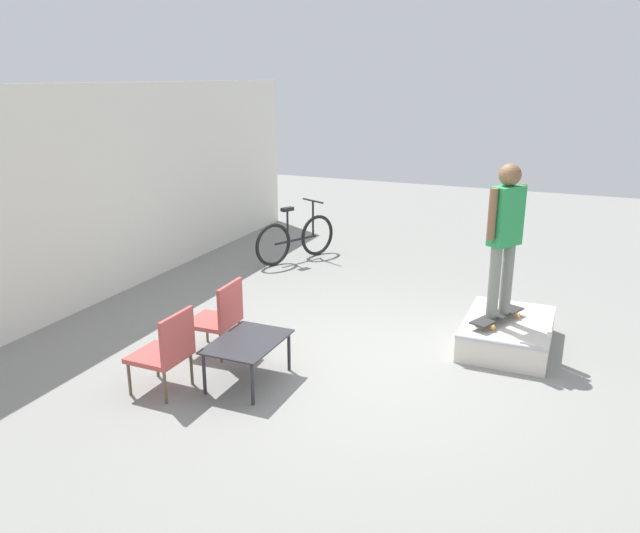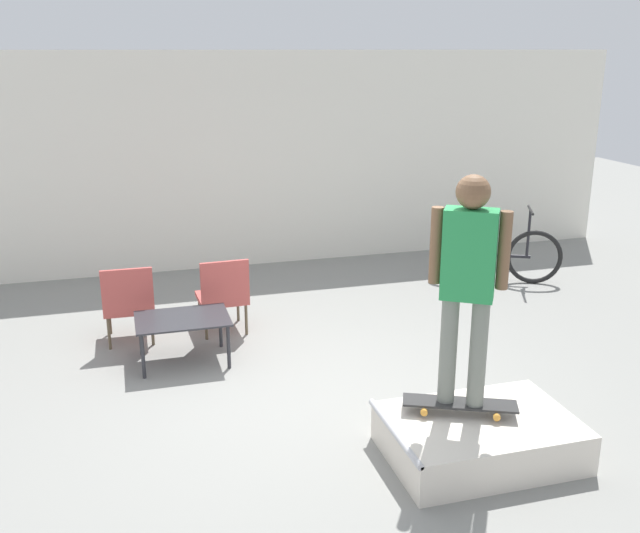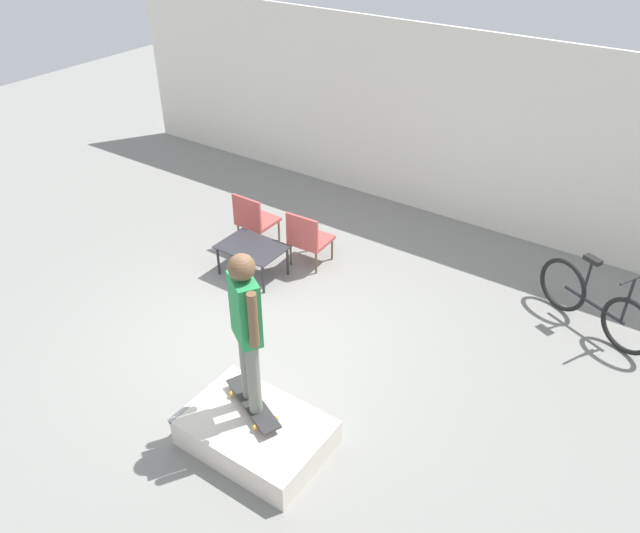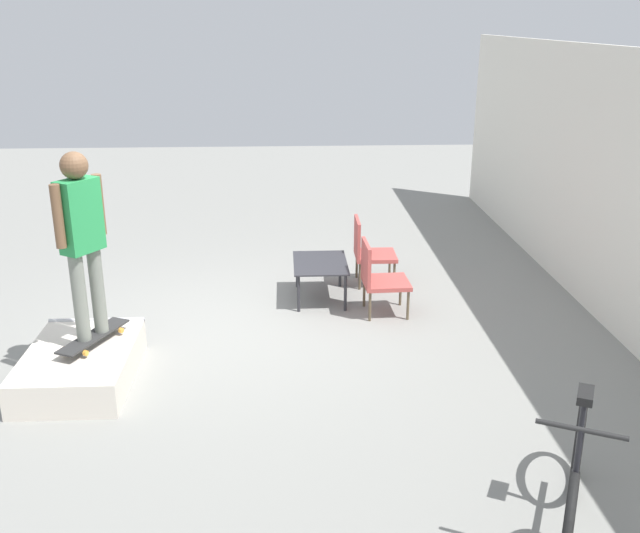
# 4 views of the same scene
# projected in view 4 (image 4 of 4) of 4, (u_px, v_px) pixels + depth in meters

# --- Properties ---
(ground_plane) EXTENTS (24.00, 24.00, 0.00)m
(ground_plane) POSITION_uv_depth(u_px,v_px,m) (230.00, 331.00, 7.89)
(ground_plane) COLOR gray
(house_wall_back) EXTENTS (12.00, 0.06, 3.00)m
(house_wall_back) POSITION_uv_depth(u_px,v_px,m) (621.00, 194.00, 7.60)
(house_wall_back) COLOR white
(house_wall_back) RESTS_ON ground_plane
(skate_ramp_box) EXTENTS (1.44, 0.98, 0.35)m
(skate_ramp_box) POSITION_uv_depth(u_px,v_px,m) (80.00, 366.00, 6.75)
(skate_ramp_box) COLOR silver
(skate_ramp_box) RESTS_ON ground_plane
(skateboard_on_ramp) EXTENTS (0.88, 0.54, 0.07)m
(skateboard_on_ramp) POSITION_uv_depth(u_px,v_px,m) (94.00, 336.00, 6.79)
(skateboard_on_ramp) COLOR #2D2D2D
(skateboard_on_ramp) RESTS_ON skate_ramp_box
(person_skater) EXTENTS (0.50, 0.37, 1.76)m
(person_skater) POSITION_uv_depth(u_px,v_px,m) (81.00, 231.00, 6.44)
(person_skater) COLOR gray
(person_skater) RESTS_ON skateboard_on_ramp
(coffee_table) EXTENTS (0.92, 0.65, 0.47)m
(coffee_table) POSITION_uv_depth(u_px,v_px,m) (320.00, 266.00, 8.67)
(coffee_table) COLOR #2D2D33
(coffee_table) RESTS_ON ground_plane
(patio_chair_left) EXTENTS (0.53, 0.53, 0.87)m
(patio_chair_left) POSITION_uv_depth(u_px,v_px,m) (368.00, 249.00, 9.16)
(patio_chair_left) COLOR brown
(patio_chair_left) RESTS_ON ground_plane
(patio_chair_right) EXTENTS (0.54, 0.54, 0.87)m
(patio_chair_right) POSITION_uv_depth(u_px,v_px,m) (378.00, 276.00, 8.21)
(patio_chair_right) COLOR brown
(patio_chair_right) RESTS_ON ground_plane
(bicycle) EXTENTS (1.58, 0.81, 1.02)m
(bicycle) POSITION_uv_depth(u_px,v_px,m) (574.00, 480.00, 4.71)
(bicycle) COLOR black
(bicycle) RESTS_ON ground_plane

